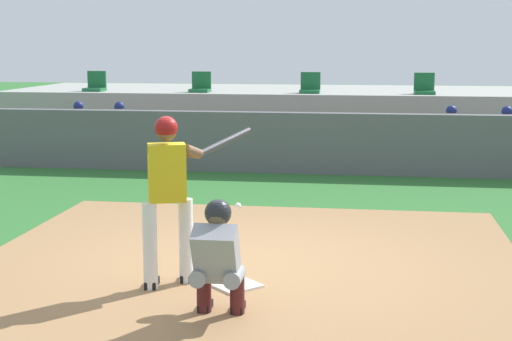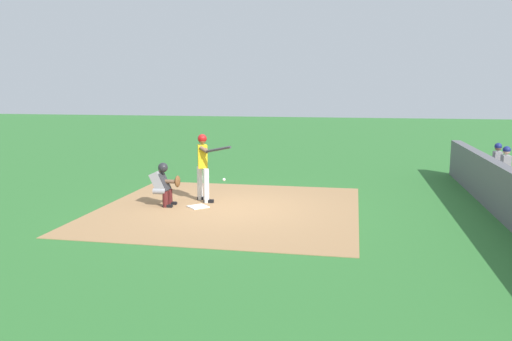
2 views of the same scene
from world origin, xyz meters
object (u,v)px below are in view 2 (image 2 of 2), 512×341
(home_plate, at_px, (198,207))
(batter_at_plate, at_px, (203,163))
(catcher_crouched, at_px, (164,183))
(dugout_player_1, at_px, (501,167))
(dugout_player_0, at_px, (493,163))

(home_plate, distance_m, batter_at_plate, 1.22)
(catcher_crouched, relative_size, dugout_player_1, 1.49)
(dugout_player_1, bearing_deg, catcher_crouched, -66.30)
(catcher_crouched, bearing_deg, batter_at_plate, 128.24)
(home_plate, height_order, dugout_player_1, dugout_player_1)
(dugout_player_0, relative_size, dugout_player_1, 1.00)
(catcher_crouched, bearing_deg, dugout_player_0, 118.42)
(catcher_crouched, xyz_separation_m, dugout_player_1, (-3.97, 9.04, 0.07))
(catcher_crouched, bearing_deg, home_plate, 89.45)
(dugout_player_0, distance_m, dugout_player_1, 0.92)
(batter_at_plate, xyz_separation_m, catcher_crouched, (0.67, -0.85, -0.43))
(home_plate, distance_m, dugout_player_0, 9.53)
(home_plate, bearing_deg, dugout_player_1, 116.04)
(batter_at_plate, distance_m, dugout_player_0, 9.22)
(batter_at_plate, bearing_deg, home_plate, 3.95)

